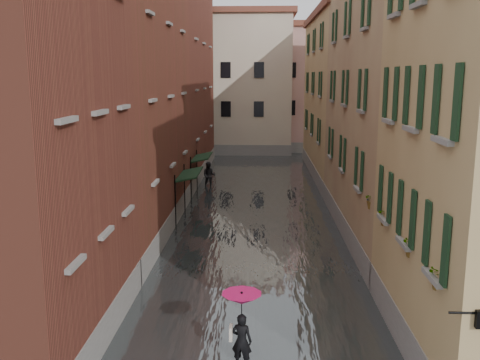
# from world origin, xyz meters

# --- Properties ---
(ground) EXTENTS (120.00, 120.00, 0.00)m
(ground) POSITION_xyz_m (0.00, 0.00, 0.00)
(ground) COLOR #5D5D5F
(ground) RESTS_ON ground
(floodwater) EXTENTS (10.00, 60.00, 0.20)m
(floodwater) POSITION_xyz_m (0.00, 13.00, 0.10)
(floodwater) COLOR #474D4E
(floodwater) RESTS_ON ground
(building_left_mid) EXTENTS (6.00, 14.00, 12.50)m
(building_left_mid) POSITION_xyz_m (-7.00, 9.00, 6.25)
(building_left_mid) COLOR maroon
(building_left_mid) RESTS_ON ground
(building_left_far) EXTENTS (6.00, 16.00, 14.00)m
(building_left_far) POSITION_xyz_m (-7.00, 24.00, 7.00)
(building_left_far) COLOR brown
(building_left_far) RESTS_ON ground
(building_right_mid) EXTENTS (6.00, 14.00, 13.00)m
(building_right_mid) POSITION_xyz_m (7.00, 9.00, 6.50)
(building_right_mid) COLOR tan
(building_right_mid) RESTS_ON ground
(building_right_far) EXTENTS (6.00, 16.00, 11.50)m
(building_right_far) POSITION_xyz_m (7.00, 24.00, 5.75)
(building_right_far) COLOR #9F8252
(building_right_far) RESTS_ON ground
(building_end_cream) EXTENTS (12.00, 9.00, 13.00)m
(building_end_cream) POSITION_xyz_m (-3.00, 38.00, 6.50)
(building_end_cream) COLOR beige
(building_end_cream) RESTS_ON ground
(building_end_pink) EXTENTS (10.00, 9.00, 12.00)m
(building_end_pink) POSITION_xyz_m (6.00, 40.00, 6.00)
(building_end_pink) COLOR tan
(building_end_pink) RESTS_ON ground
(awning_near) EXTENTS (1.09, 3.24, 2.80)m
(awning_near) POSITION_xyz_m (-3.48, 11.18, 2.47)
(awning_near) COLOR black
(awning_near) RESTS_ON ground
(awning_far) EXTENTS (1.09, 3.12, 2.80)m
(awning_far) POSITION_xyz_m (-3.48, 16.99, 2.47)
(awning_far) COLOR black
(awning_far) RESTS_ON ground
(wall_lantern) EXTENTS (0.71, 0.22, 0.35)m
(wall_lantern) POSITION_xyz_m (4.33, -6.00, 3.01)
(wall_lantern) COLOR black
(wall_lantern) RESTS_ON ground
(window_planters) EXTENTS (0.59, 8.03, 0.84)m
(window_planters) POSITION_xyz_m (4.12, -0.81, 3.51)
(window_planters) COLOR brown
(window_planters) RESTS_ON ground
(pedestrian_main) EXTENTS (1.04, 1.04, 2.06)m
(pedestrian_main) POSITION_xyz_m (-0.29, -2.81, 1.34)
(pedestrian_main) COLOR black
(pedestrian_main) RESTS_ON ground
(pedestrian_far) EXTENTS (0.92, 0.73, 1.85)m
(pedestrian_far) POSITION_xyz_m (-3.24, 19.44, 0.92)
(pedestrian_far) COLOR black
(pedestrian_far) RESTS_ON ground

